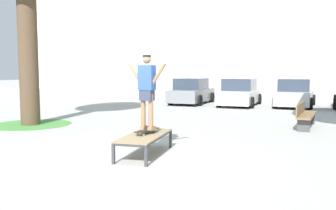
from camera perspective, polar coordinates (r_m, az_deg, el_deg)
ground_plane at (r=7.80m, az=-5.87°, el=-8.52°), size 120.00×120.00×0.00m
building_facade at (r=35.84m, az=8.95°, el=10.91°), size 43.34×4.00×10.78m
skate_box at (r=7.99m, az=-3.76°, el=-5.13°), size 0.91×1.96×0.46m
skateboard at (r=8.12m, az=-3.38°, el=-4.08°), size 0.30×0.82×0.09m
skater at (r=8.02m, az=-3.41°, el=2.96°), size 1.00×0.32×1.69m
grass_patch_near_left at (r=13.54m, az=-21.17°, el=-2.92°), size 2.82×2.82×0.01m
car_grey at (r=20.97m, az=3.84°, el=2.12°), size 2.00×4.24×1.50m
car_white at (r=20.01m, az=11.47°, el=1.87°), size 2.05×4.27×1.50m
car_silver at (r=20.21m, az=19.74°, el=1.69°), size 2.17×4.32×1.50m
park_bench at (r=12.76m, az=21.16°, el=-1.40°), size 0.70×2.43×0.83m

